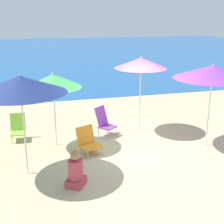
{
  "coord_description": "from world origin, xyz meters",
  "views": [
    {
      "loc": [
        -2.47,
        -7.22,
        3.48
      ],
      "look_at": [
        -0.36,
        0.54,
        1.0
      ],
      "focal_mm": 50.0,
      "sensor_mm": 36.0,
      "label": 1
    }
  ],
  "objects_px": {
    "beach_chair_orange": "(88,141)",
    "beach_umbrella_pink": "(141,63)",
    "person_seated_near": "(76,172)",
    "beach_umbrella_navy": "(20,85)",
    "water_bottle": "(87,133)",
    "beach_chair_purple": "(104,121)",
    "beach_umbrella_purple": "(213,72)",
    "beach_chair_lime": "(18,127)",
    "beach_umbrella_green": "(53,81)"
  },
  "relations": [
    {
      "from": "beach_chair_orange",
      "to": "beach_umbrella_pink",
      "type": "bearing_deg",
      "value": 10.76
    },
    {
      "from": "person_seated_near",
      "to": "beach_umbrella_pink",
      "type": "bearing_deg",
      "value": 80.65
    },
    {
      "from": "beach_umbrella_navy",
      "to": "water_bottle",
      "type": "xyz_separation_m",
      "value": [
        1.78,
        1.94,
        -2.01
      ]
    },
    {
      "from": "beach_chair_purple",
      "to": "beach_umbrella_purple",
      "type": "bearing_deg",
      "value": -69.19
    },
    {
      "from": "beach_umbrella_purple",
      "to": "water_bottle",
      "type": "height_order",
      "value": "beach_umbrella_purple"
    },
    {
      "from": "beach_umbrella_pink",
      "to": "water_bottle",
      "type": "bearing_deg",
      "value": -176.35
    },
    {
      "from": "beach_umbrella_purple",
      "to": "beach_chair_purple",
      "type": "relative_size",
      "value": 2.63
    },
    {
      "from": "beach_umbrella_purple",
      "to": "water_bottle",
      "type": "relative_size",
      "value": 11.25
    },
    {
      "from": "beach_umbrella_navy",
      "to": "beach_chair_purple",
      "type": "bearing_deg",
      "value": 39.78
    },
    {
      "from": "beach_umbrella_pink",
      "to": "beach_chair_lime",
      "type": "bearing_deg",
      "value": 176.85
    },
    {
      "from": "beach_umbrella_green",
      "to": "beach_umbrella_pink",
      "type": "bearing_deg",
      "value": 11.51
    },
    {
      "from": "beach_umbrella_purple",
      "to": "beach_umbrella_navy",
      "type": "distance_m",
      "value": 4.89
    },
    {
      "from": "beach_umbrella_purple",
      "to": "beach_umbrella_navy",
      "type": "height_order",
      "value": "beach_umbrella_navy"
    },
    {
      "from": "beach_umbrella_navy",
      "to": "beach_chair_purple",
      "type": "relative_size",
      "value": 2.66
    },
    {
      "from": "beach_umbrella_green",
      "to": "beach_chair_lime",
      "type": "height_order",
      "value": "beach_umbrella_green"
    },
    {
      "from": "beach_umbrella_purple",
      "to": "beach_umbrella_pink",
      "type": "bearing_deg",
      "value": 130.09
    },
    {
      "from": "beach_chair_lime",
      "to": "beach_umbrella_purple",
      "type": "bearing_deg",
      "value": -18.34
    },
    {
      "from": "beach_chair_lime",
      "to": "person_seated_near",
      "type": "bearing_deg",
      "value": -66.77
    },
    {
      "from": "beach_chair_orange",
      "to": "beach_umbrella_purple",
      "type": "bearing_deg",
      "value": -29.57
    },
    {
      "from": "beach_umbrella_green",
      "to": "person_seated_near",
      "type": "relative_size",
      "value": 2.56
    },
    {
      "from": "beach_umbrella_green",
      "to": "beach_chair_purple",
      "type": "bearing_deg",
      "value": 15.25
    },
    {
      "from": "beach_chair_lime",
      "to": "water_bottle",
      "type": "distance_m",
      "value": 2.05
    },
    {
      "from": "beach_chair_orange",
      "to": "water_bottle",
      "type": "bearing_deg",
      "value": 56.66
    },
    {
      "from": "beach_umbrella_purple",
      "to": "beach_chair_lime",
      "type": "height_order",
      "value": "beach_umbrella_purple"
    },
    {
      "from": "beach_umbrella_green",
      "to": "water_bottle",
      "type": "bearing_deg",
      "value": 24.21
    },
    {
      "from": "beach_umbrella_purple",
      "to": "beach_chair_orange",
      "type": "distance_m",
      "value": 3.75
    },
    {
      "from": "beach_umbrella_pink",
      "to": "beach_chair_lime",
      "type": "distance_m",
      "value": 4.11
    },
    {
      "from": "beach_umbrella_navy",
      "to": "water_bottle",
      "type": "height_order",
      "value": "beach_umbrella_navy"
    },
    {
      "from": "beach_umbrella_navy",
      "to": "beach_chair_purple",
      "type": "xyz_separation_m",
      "value": [
        2.29,
        1.91,
        -1.64
      ]
    },
    {
      "from": "beach_umbrella_green",
      "to": "beach_chair_purple",
      "type": "height_order",
      "value": "beach_umbrella_green"
    },
    {
      "from": "person_seated_near",
      "to": "beach_umbrella_purple",
      "type": "bearing_deg",
      "value": 48.97
    },
    {
      "from": "beach_chair_orange",
      "to": "water_bottle",
      "type": "relative_size",
      "value": 3.46
    },
    {
      "from": "beach_umbrella_green",
      "to": "beach_chair_purple",
      "type": "xyz_separation_m",
      "value": [
        1.48,
        0.4,
        -1.39
      ]
    },
    {
      "from": "beach_chair_purple",
      "to": "beach_chair_orange",
      "type": "relative_size",
      "value": 1.24
    },
    {
      "from": "beach_umbrella_navy",
      "to": "beach_chair_lime",
      "type": "distance_m",
      "value": 2.84
    },
    {
      "from": "beach_umbrella_green",
      "to": "person_seated_near",
      "type": "height_order",
      "value": "beach_umbrella_green"
    },
    {
      "from": "beach_umbrella_green",
      "to": "beach_umbrella_pink",
      "type": "relative_size",
      "value": 0.88
    },
    {
      "from": "beach_umbrella_purple",
      "to": "beach_chair_lime",
      "type": "relative_size",
      "value": 3.08
    },
    {
      "from": "beach_umbrella_navy",
      "to": "water_bottle",
      "type": "distance_m",
      "value": 3.31
    },
    {
      "from": "beach_umbrella_green",
      "to": "beach_umbrella_navy",
      "type": "height_order",
      "value": "beach_umbrella_navy"
    },
    {
      "from": "beach_umbrella_pink",
      "to": "person_seated_near",
      "type": "distance_m",
      "value": 4.22
    },
    {
      "from": "beach_umbrella_pink",
      "to": "person_seated_near",
      "type": "relative_size",
      "value": 2.9
    },
    {
      "from": "beach_chair_orange",
      "to": "beach_umbrella_navy",
      "type": "bearing_deg",
      "value": -177.48
    },
    {
      "from": "beach_chair_lime",
      "to": "beach_chair_orange",
      "type": "relative_size",
      "value": 1.06
    },
    {
      "from": "beach_umbrella_purple",
      "to": "beach_umbrella_pink",
      "type": "relative_size",
      "value": 0.98
    },
    {
      "from": "beach_umbrella_navy",
      "to": "person_seated_near",
      "type": "height_order",
      "value": "beach_umbrella_navy"
    },
    {
      "from": "beach_umbrella_pink",
      "to": "beach_chair_purple",
      "type": "distance_m",
      "value": 2.07
    },
    {
      "from": "beach_umbrella_navy",
      "to": "beach_chair_purple",
      "type": "distance_m",
      "value": 3.4
    },
    {
      "from": "beach_umbrella_green",
      "to": "water_bottle",
      "type": "distance_m",
      "value": 2.05
    },
    {
      "from": "beach_umbrella_navy",
      "to": "beach_chair_lime",
      "type": "height_order",
      "value": "beach_umbrella_navy"
    }
  ]
}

